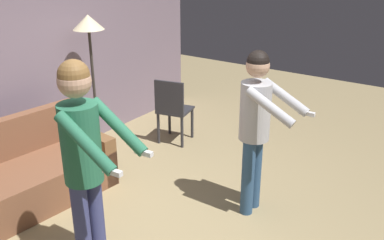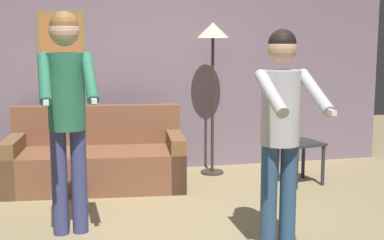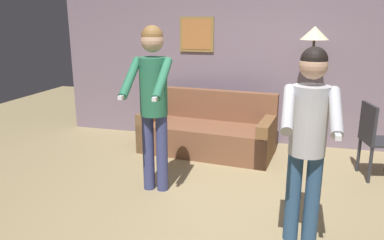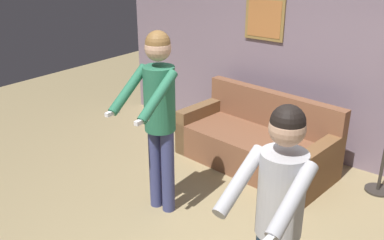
% 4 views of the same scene
% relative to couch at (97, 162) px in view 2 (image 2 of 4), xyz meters
% --- Properties ---
extents(ground_plane, '(12.00, 12.00, 0.00)m').
position_rel_couch_xyz_m(ground_plane, '(0.59, -1.61, -0.28)').
color(ground_plane, '#9A875E').
extents(back_wall_assembly, '(6.40, 0.09, 2.60)m').
position_rel_couch_xyz_m(back_wall_assembly, '(0.58, 0.69, 1.03)').
color(back_wall_assembly, slate).
rests_on(back_wall_assembly, ground_plane).
extents(couch, '(1.98, 1.04, 0.87)m').
position_rel_couch_xyz_m(couch, '(0.00, 0.00, 0.00)').
color(couch, brown).
rests_on(couch, ground_plane).
extents(torchiere_lamp, '(0.39, 0.39, 1.81)m').
position_rel_couch_xyz_m(torchiere_lamp, '(1.40, 0.28, 1.28)').
color(torchiere_lamp, '#332D28').
rests_on(torchiere_lamp, ground_plane).
extents(person_standing_left, '(0.46, 0.69, 1.84)m').
position_rel_couch_xyz_m(person_standing_left, '(-0.29, -1.43, 0.86)').
color(person_standing_left, '#3B4175').
rests_on(person_standing_left, ground_plane).
extents(person_standing_right, '(0.43, 0.67, 1.70)m').
position_rel_couch_xyz_m(person_standing_right, '(1.31, -2.08, 0.75)').
color(person_standing_right, '#2E4F75').
rests_on(person_standing_right, ground_plane).
extents(dining_chair_distant, '(0.50, 0.50, 0.93)m').
position_rel_couch_xyz_m(dining_chair_distant, '(2.16, -0.40, 0.25)').
color(dining_chair_distant, '#2D2D33').
rests_on(dining_chair_distant, ground_plane).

